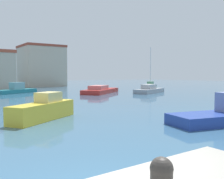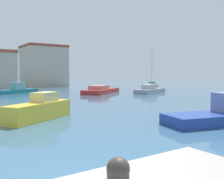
{
  "view_description": "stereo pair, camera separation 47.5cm",
  "coord_description": "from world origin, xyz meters",
  "px_view_note": "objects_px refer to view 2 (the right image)",
  "views": [
    {
      "loc": [
        -2.33,
        -3.86,
        2.57
      ],
      "look_at": [
        14.95,
        20.88,
        0.81
      ],
      "focal_mm": 40.85,
      "sensor_mm": 36.0,
      "label": 1
    },
    {
      "loc": [
        -1.94,
        -4.13,
        2.57
      ],
      "look_at": [
        14.95,
        20.88,
        0.81
      ],
      "focal_mm": 40.85,
      "sensor_mm": 36.0,
      "label": 2
    }
  ],
  "objects_px": {
    "sailboat_green_distant_north": "(152,86)",
    "motorboat_yellow_near_pier": "(40,109)",
    "motorboat_teal_distant_east": "(18,90)",
    "motorboat_grey_center_channel": "(150,90)",
    "motorboat_red_far_left": "(101,90)"
  },
  "relations": [
    {
      "from": "sailboat_green_distant_north",
      "to": "motorboat_yellow_near_pier",
      "type": "xyz_separation_m",
      "value": [
        -27.05,
        -19.8,
        0.09
      ]
    },
    {
      "from": "motorboat_yellow_near_pier",
      "to": "motorboat_teal_distant_east",
      "type": "xyz_separation_m",
      "value": [
        4.25,
        22.53,
        -0.12
      ]
    },
    {
      "from": "sailboat_green_distant_north",
      "to": "motorboat_grey_center_channel",
      "type": "height_order",
      "value": "sailboat_green_distant_north"
    },
    {
      "from": "sailboat_green_distant_north",
      "to": "motorboat_teal_distant_east",
      "type": "height_order",
      "value": "sailboat_green_distant_north"
    },
    {
      "from": "motorboat_grey_center_channel",
      "to": "motorboat_teal_distant_east",
      "type": "xyz_separation_m",
      "value": [
        -15.69,
        10.05,
        0.04
      ]
    },
    {
      "from": "motorboat_yellow_near_pier",
      "to": "motorboat_red_far_left",
      "type": "bearing_deg",
      "value": 48.88
    },
    {
      "from": "sailboat_green_distant_north",
      "to": "motorboat_grey_center_channel",
      "type": "distance_m",
      "value": 10.21
    },
    {
      "from": "motorboat_teal_distant_east",
      "to": "motorboat_red_far_left",
      "type": "relative_size",
      "value": 0.78
    },
    {
      "from": "motorboat_grey_center_channel",
      "to": "motorboat_teal_distant_east",
      "type": "height_order",
      "value": "motorboat_teal_distant_east"
    },
    {
      "from": "sailboat_green_distant_north",
      "to": "motorboat_red_far_left",
      "type": "bearing_deg",
      "value": -163.56
    },
    {
      "from": "sailboat_green_distant_north",
      "to": "motorboat_grey_center_channel",
      "type": "xyz_separation_m",
      "value": [
        -7.12,
        -7.31,
        -0.08
      ]
    },
    {
      "from": "motorboat_red_far_left",
      "to": "motorboat_teal_distant_east",
      "type": "bearing_deg",
      "value": 145.54
    },
    {
      "from": "motorboat_teal_distant_east",
      "to": "sailboat_green_distant_north",
      "type": "bearing_deg",
      "value": -6.83
    },
    {
      "from": "motorboat_red_far_left",
      "to": "sailboat_green_distant_north",
      "type": "bearing_deg",
      "value": 16.44
    },
    {
      "from": "motorboat_grey_center_channel",
      "to": "motorboat_teal_distant_east",
      "type": "relative_size",
      "value": 1.07
    }
  ]
}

